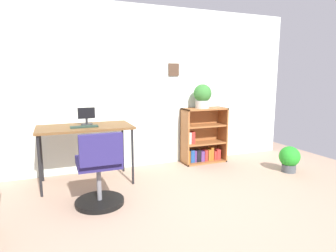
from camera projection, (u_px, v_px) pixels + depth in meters
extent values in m
plane|color=tan|center=(207.00, 232.00, 2.54)|extent=(6.24, 6.24, 0.00)
cube|color=silver|center=(138.00, 88.00, 4.31)|extent=(5.20, 0.10, 2.40)
cube|color=#463123|center=(174.00, 70.00, 4.41)|extent=(0.17, 0.02, 0.19)
cube|color=brown|center=(85.00, 127.00, 3.63)|extent=(1.16, 0.62, 0.03)
cylinder|color=black|center=(40.00, 167.00, 3.25)|extent=(0.03, 0.03, 0.72)
cylinder|color=black|center=(133.00, 157.00, 3.64)|extent=(0.03, 0.03, 0.72)
cylinder|color=black|center=(41.00, 155.00, 3.74)|extent=(0.03, 0.03, 0.72)
cylinder|color=black|center=(123.00, 147.00, 4.14)|extent=(0.03, 0.03, 0.72)
cylinder|color=#262628|center=(87.00, 124.00, 3.74)|extent=(0.15, 0.15, 0.01)
cylinder|color=#262628|center=(87.00, 121.00, 3.73)|extent=(0.03, 0.03, 0.07)
cube|color=black|center=(86.00, 113.00, 3.70)|extent=(0.22, 0.02, 0.14)
cube|color=#203328|center=(84.00, 127.00, 3.53)|extent=(0.33, 0.11, 0.02)
cylinder|color=black|center=(100.00, 202.00, 3.11)|extent=(0.52, 0.52, 0.05)
cylinder|color=slate|center=(99.00, 183.00, 3.07)|extent=(0.05, 0.05, 0.38)
cube|color=navy|center=(98.00, 162.00, 3.03)|extent=(0.44, 0.44, 0.08)
cube|color=navy|center=(101.00, 150.00, 2.77)|extent=(0.42, 0.07, 0.31)
cube|color=#985A2F|center=(185.00, 137.00, 4.47)|extent=(0.02, 0.30, 0.88)
cube|color=#985A2F|center=(222.00, 134.00, 4.72)|extent=(0.02, 0.30, 0.88)
cube|color=#985A2F|center=(205.00, 109.00, 4.53)|extent=(0.71, 0.30, 0.02)
cube|color=#985A2F|center=(203.00, 161.00, 4.67)|extent=(0.71, 0.30, 0.02)
cube|color=#985A2F|center=(200.00, 134.00, 4.72)|extent=(0.71, 0.02, 0.88)
cube|color=#985A2F|center=(204.00, 143.00, 4.62)|extent=(0.66, 0.28, 0.02)
cube|color=#985A2F|center=(204.00, 126.00, 4.57)|extent=(0.66, 0.28, 0.02)
cube|color=#99591E|center=(188.00, 157.00, 4.53)|extent=(0.06, 0.10, 0.19)
cube|color=#1E478C|center=(191.00, 156.00, 4.56)|extent=(0.07, 0.11, 0.20)
cube|color=#593372|center=(195.00, 156.00, 4.58)|extent=(0.03, 0.09, 0.18)
cube|color=black|center=(198.00, 156.00, 4.60)|extent=(0.07, 0.12, 0.19)
cube|color=#593372|center=(202.00, 156.00, 4.63)|extent=(0.06, 0.11, 0.16)
cube|color=#B22D28|center=(205.00, 155.00, 4.65)|extent=(0.05, 0.12, 0.18)
cube|color=#99591E|center=(208.00, 155.00, 4.67)|extent=(0.05, 0.13, 0.18)
cube|color=#99591E|center=(211.00, 153.00, 4.69)|extent=(0.05, 0.10, 0.21)
cube|color=#B22D28|center=(214.00, 155.00, 4.71)|extent=(0.04, 0.12, 0.14)
cube|color=#B22D28|center=(217.00, 154.00, 4.74)|extent=(0.07, 0.11, 0.17)
cube|color=beige|center=(188.00, 138.00, 4.49)|extent=(0.07, 0.11, 0.18)
cube|color=#B22D28|center=(192.00, 137.00, 4.51)|extent=(0.06, 0.09, 0.19)
cylinder|color=#B7B2A8|center=(202.00, 104.00, 4.48)|extent=(0.22, 0.22, 0.12)
sphere|color=#33742F|center=(203.00, 93.00, 4.45)|extent=(0.28, 0.28, 0.28)
cylinder|color=#474C51|center=(289.00, 168.00, 4.16)|extent=(0.20, 0.20, 0.11)
sphere|color=green|center=(290.00, 156.00, 4.14)|extent=(0.29, 0.29, 0.29)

